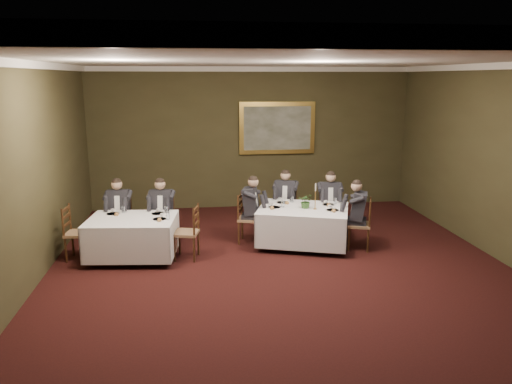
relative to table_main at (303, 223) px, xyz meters
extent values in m
plane|color=black|center=(-0.64, -1.80, -0.45)|extent=(10.00, 10.00, 0.00)
cube|color=silver|center=(-0.64, -1.80, 3.05)|extent=(8.00, 10.00, 0.10)
cube|color=#38331C|center=(-0.64, 3.20, 1.30)|extent=(8.00, 0.10, 3.50)
cube|color=#38331C|center=(-0.64, -6.80, 1.30)|extent=(8.00, 0.10, 3.50)
cube|color=#38331C|center=(-4.64, -1.80, 1.30)|extent=(0.10, 10.00, 3.50)
cube|color=white|center=(-0.64, 3.15, 2.99)|extent=(8.00, 0.10, 0.12)
cube|color=white|center=(-0.64, -6.75, 2.99)|extent=(8.00, 0.10, 0.12)
cube|color=white|center=(-4.59, -1.80, 2.99)|extent=(0.10, 10.00, 0.12)
cube|color=black|center=(0.00, 0.00, 0.28)|extent=(1.95, 1.69, 0.04)
cube|color=white|center=(0.00, 0.00, 0.31)|extent=(2.02, 1.76, 0.02)
cube|color=white|center=(0.00, 0.00, -0.02)|extent=(2.05, 1.79, 0.65)
cube|color=black|center=(-3.24, -0.33, 0.28)|extent=(1.60, 1.27, 0.04)
cube|color=white|center=(-3.24, -0.33, 0.31)|extent=(1.67, 1.34, 0.02)
cube|color=white|center=(-3.24, -0.33, -0.02)|extent=(1.69, 1.36, 0.65)
cube|color=olive|center=(-0.17, 0.97, 0.04)|extent=(0.56, 0.55, 0.05)
cube|color=black|center=(-0.10, 1.15, 0.28)|extent=(0.37, 0.16, 0.54)
cube|color=black|center=(-0.17, 0.97, 0.41)|extent=(0.50, 0.44, 0.55)
sphere|color=tan|center=(-0.17, 0.97, 0.79)|extent=(0.27, 0.27, 0.21)
cube|color=olive|center=(0.71, 0.68, 0.04)|extent=(0.49, 0.48, 0.05)
cube|color=black|center=(0.74, 0.87, 0.28)|extent=(0.38, 0.08, 0.54)
cube|color=black|center=(0.71, 0.68, 0.41)|extent=(0.46, 0.37, 0.55)
sphere|color=tan|center=(0.71, 0.68, 0.79)|extent=(0.24, 0.24, 0.21)
cube|color=olive|center=(-1.02, 0.34, 0.04)|extent=(0.53, 0.54, 0.05)
cube|color=black|center=(-1.21, 0.39, 0.28)|extent=(0.14, 0.37, 0.54)
cube|color=black|center=(-1.02, 0.34, 0.41)|extent=(0.42, 0.49, 0.55)
sphere|color=tan|center=(-1.02, 0.34, 0.79)|extent=(0.26, 0.26, 0.21)
cube|color=olive|center=(1.02, -0.34, 0.04)|extent=(0.55, 0.56, 0.05)
cube|color=black|center=(1.20, -0.40, 0.28)|extent=(0.16, 0.37, 0.54)
cube|color=black|center=(1.02, -0.34, 0.41)|extent=(0.44, 0.50, 0.55)
sphere|color=tan|center=(1.02, -0.34, 0.79)|extent=(0.27, 0.27, 0.21)
cube|color=olive|center=(-3.57, 0.50, 0.04)|extent=(0.47, 0.45, 0.05)
cube|color=black|center=(-3.56, 0.69, 0.28)|extent=(0.38, 0.06, 0.54)
cube|color=black|center=(-3.57, 0.50, 0.41)|extent=(0.44, 0.34, 0.55)
sphere|color=tan|center=(-3.57, 0.50, 0.79)|extent=(0.23, 0.23, 0.21)
cube|color=olive|center=(-2.74, 0.41, 0.04)|extent=(0.50, 0.49, 0.05)
cube|color=black|center=(-2.71, 0.60, 0.28)|extent=(0.38, 0.09, 0.54)
cube|color=black|center=(-2.74, 0.41, 0.41)|extent=(0.47, 0.37, 0.55)
sphere|color=tan|center=(-2.74, 0.41, 0.79)|extent=(0.24, 0.24, 0.21)
cube|color=olive|center=(-2.27, -0.44, 0.04)|extent=(0.51, 0.52, 0.05)
cube|color=black|center=(-2.08, -0.48, 0.28)|extent=(0.11, 0.38, 0.54)
cube|color=olive|center=(-4.21, -0.23, 0.04)|extent=(0.46, 0.48, 0.05)
cube|color=black|center=(-4.40, -0.21, 0.28)|extent=(0.07, 0.38, 0.54)
imported|color=#2D5926|center=(0.05, -0.02, 0.47)|extent=(0.33, 0.31, 0.31)
cylinder|color=#C58C3C|center=(0.20, -0.12, 0.33)|extent=(0.08, 0.08, 0.02)
cylinder|color=#C58C3C|center=(0.20, -0.12, 0.51)|extent=(0.02, 0.02, 0.35)
cylinder|color=white|center=(0.20, -0.12, 0.76)|extent=(0.02, 0.02, 0.15)
cylinder|color=white|center=(-0.33, 0.49, 0.32)|extent=(0.25, 0.25, 0.01)
cylinder|color=white|center=(-0.33, 0.64, 0.35)|extent=(0.08, 0.08, 0.05)
cylinder|color=white|center=(-0.16, 0.49, 0.39)|extent=(0.06, 0.06, 0.14)
cylinder|color=white|center=(-3.62, 0.03, 0.32)|extent=(0.25, 0.25, 0.01)
cylinder|color=white|center=(-3.62, 0.18, 0.35)|extent=(0.08, 0.08, 0.05)
cylinder|color=white|center=(-3.45, 0.03, 0.39)|extent=(0.06, 0.06, 0.14)
cube|color=#DEC051|center=(0.00, 3.14, 1.56)|extent=(1.91, 0.08, 1.30)
cube|color=#484B32|center=(0.00, 3.10, 1.56)|extent=(1.69, 0.01, 1.08)
camera|label=1|loc=(-2.10, -9.20, 2.80)|focal=35.00mm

